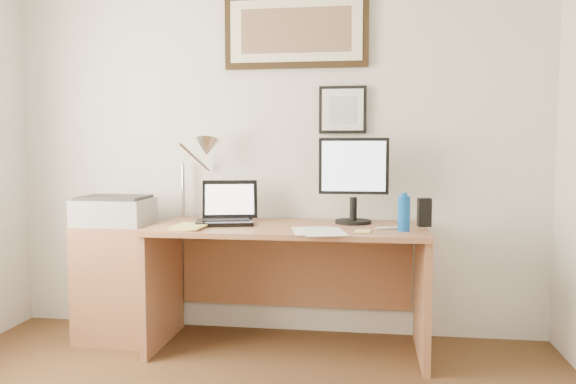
% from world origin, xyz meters
% --- Properties ---
extents(wall_back, '(3.50, 0.02, 2.50)m').
position_xyz_m(wall_back, '(0.00, 2.00, 1.25)').
color(wall_back, silver).
rests_on(wall_back, ground).
extents(side_cabinet, '(0.50, 0.40, 0.73)m').
position_xyz_m(side_cabinet, '(-0.92, 1.68, 0.36)').
color(side_cabinet, '#8F5A3C').
rests_on(side_cabinet, floor).
extents(water_bottle, '(0.07, 0.07, 0.19)m').
position_xyz_m(water_bottle, '(0.81, 1.52, 0.85)').
color(water_bottle, '#0D4DAA').
rests_on(water_bottle, desk).
extents(bottle_cap, '(0.03, 0.03, 0.02)m').
position_xyz_m(bottle_cap, '(0.81, 1.52, 0.95)').
color(bottle_cap, '#0D4DAA').
rests_on(bottle_cap, water_bottle).
extents(speaker, '(0.08, 0.07, 0.17)m').
position_xyz_m(speaker, '(0.94, 1.72, 0.83)').
color(speaker, black).
rests_on(speaker, desk).
extents(paper_sheet_a, '(0.28, 0.36, 0.00)m').
position_xyz_m(paper_sheet_a, '(0.32, 1.45, 0.75)').
color(paper_sheet_a, white).
rests_on(paper_sheet_a, desk).
extents(paper_sheet_b, '(0.30, 0.37, 0.00)m').
position_xyz_m(paper_sheet_b, '(0.37, 1.41, 0.75)').
color(paper_sheet_b, white).
rests_on(paper_sheet_b, desk).
extents(sticky_pad, '(0.09, 0.09, 0.01)m').
position_xyz_m(sticky_pad, '(0.59, 1.43, 0.76)').
color(sticky_pad, '#FFED78').
rests_on(sticky_pad, desk).
extents(marker_pen, '(0.14, 0.06, 0.02)m').
position_xyz_m(marker_pen, '(0.73, 1.56, 0.76)').
color(marker_pen, white).
rests_on(marker_pen, desk).
extents(book, '(0.19, 0.25, 0.02)m').
position_xyz_m(book, '(-0.48, 1.46, 0.76)').
color(book, '#E9E06D').
rests_on(book, desk).
extents(desk, '(1.60, 0.70, 0.75)m').
position_xyz_m(desk, '(0.15, 1.72, 0.51)').
color(desk, '#8F5A3C').
rests_on(desk, floor).
extents(laptop, '(0.39, 0.37, 0.26)m').
position_xyz_m(laptop, '(-0.24, 1.68, 0.81)').
color(laptop, black).
rests_on(laptop, desk).
extents(lcd_monitor, '(0.42, 0.22, 0.52)m').
position_xyz_m(lcd_monitor, '(0.53, 1.78, 1.04)').
color(lcd_monitor, black).
rests_on(lcd_monitor, desk).
extents(printer, '(0.44, 0.34, 0.18)m').
position_xyz_m(printer, '(-0.96, 1.68, 0.82)').
color(printer, '#A1A1A4').
rests_on(printer, side_cabinet).
extents(desk_lamp, '(0.29, 0.27, 0.53)m').
position_xyz_m(desk_lamp, '(-0.41, 1.81, 1.19)').
color(desk_lamp, silver).
rests_on(desk_lamp, desk).
extents(picture_large, '(0.92, 0.04, 0.47)m').
position_xyz_m(picture_large, '(0.15, 1.97, 1.95)').
color(picture_large, black).
rests_on(picture_large, wall_back).
extents(picture_small, '(0.30, 0.03, 0.30)m').
position_xyz_m(picture_small, '(0.45, 1.97, 1.45)').
color(picture_small, black).
rests_on(picture_small, wall_back).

